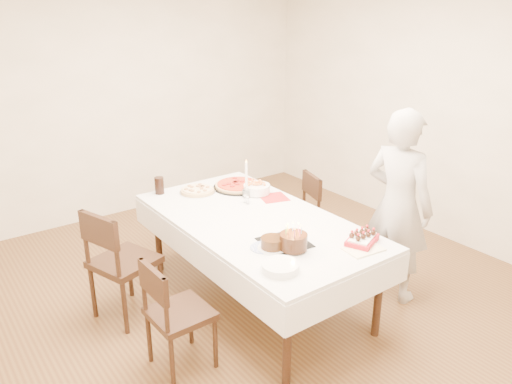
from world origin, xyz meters
TOP-DOWN VIEW (x-y plane):
  - floor at (0.00, 0.00)m, footprint 5.00×5.00m
  - wall_back at (0.00, 2.50)m, footprint 4.50×0.04m
  - wall_right at (2.25, 0.00)m, footprint 0.04×5.00m
  - dining_table at (-0.11, -0.01)m, footprint 1.19×2.17m
  - chair_right_savory at (0.64, 0.39)m, footprint 0.54×0.54m
  - chair_left_savory at (-1.07, 0.43)m, footprint 0.61×0.61m
  - chair_left_dessert at (-1.01, -0.37)m, footprint 0.43×0.43m
  - person at (0.89, -0.62)m, footprint 0.47×0.65m
  - pizza_white at (-0.20, 0.78)m, footprint 0.34×0.34m
  - pizza_pepperoni at (0.18, 0.67)m, footprint 0.53×0.53m
  - red_placemat at (0.29, 0.27)m, footprint 0.29×0.29m
  - pasta_bowl at (0.23, 0.44)m, footprint 0.28×0.28m
  - taper_candle at (0.11, 0.43)m, footprint 0.09×0.09m
  - shaker_pair at (0.02, 0.29)m, footprint 0.07×0.07m
  - cola_glass at (-0.48, 0.97)m, footprint 0.11×0.11m
  - layer_cake at (-0.33, -0.50)m, footprint 0.26×0.26m
  - cake_board at (-0.20, -0.48)m, footprint 0.37×0.37m
  - birthday_cake at (-0.22, -0.60)m, footprint 0.26×0.26m
  - strawberry_box at (0.25, -0.82)m, footprint 0.31×0.27m
  - box_lid at (0.18, -0.90)m, footprint 0.29×0.21m
  - plate_stack at (-0.47, -0.77)m, footprint 0.30×0.30m
  - china_plate at (-0.37, -0.46)m, footprint 0.24×0.24m

SIDE VIEW (x-z plane):
  - floor at x=0.00m, z-range 0.00..0.00m
  - dining_table at x=-0.11m, z-range 0.00..0.75m
  - chair_left_dessert at x=-1.01m, z-range 0.00..0.83m
  - chair_right_savory at x=0.64m, z-range 0.00..0.85m
  - chair_left_savory at x=-1.07m, z-range 0.00..0.95m
  - red_placemat at x=0.29m, z-range 0.75..0.75m
  - cake_board at x=-0.20m, z-range 0.74..0.76m
  - box_lid at x=0.18m, z-range 0.74..0.76m
  - china_plate at x=-0.37m, z-range 0.75..0.76m
  - pizza_white at x=-0.20m, z-range 0.75..0.79m
  - pizza_pepperoni at x=0.18m, z-range 0.75..0.79m
  - plate_stack at x=-0.47m, z-range 0.75..0.80m
  - strawberry_box at x=0.25m, z-range 0.75..0.82m
  - shaker_pair at x=0.02m, z-range 0.75..0.83m
  - layer_cake at x=-0.33m, z-range 0.75..0.84m
  - pasta_bowl at x=0.23m, z-range 0.76..0.84m
  - person at x=0.89m, z-range 0.00..1.64m
  - cola_glass at x=-0.48m, z-range 0.75..0.91m
  - birthday_cake at x=-0.22m, z-range 0.76..0.94m
  - taper_candle at x=0.11m, z-range 0.75..1.10m
  - wall_back at x=0.00m, z-range 0.00..2.70m
  - wall_right at x=2.25m, z-range 0.00..2.70m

